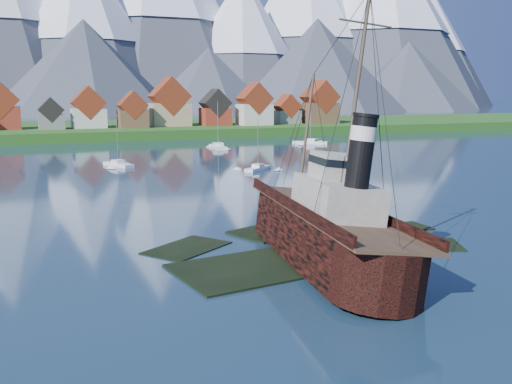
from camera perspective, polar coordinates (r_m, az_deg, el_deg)
name	(u,v)px	position (r m, az deg, el deg)	size (l,w,h in m)	color
ground	(299,255)	(52.85, 4.36, -6.26)	(1400.00, 1400.00, 0.00)	#182F44
shoal	(306,250)	(55.56, 5.00, -5.83)	(31.71, 21.24, 1.14)	black
shore_bank	(90,134)	(217.04, -16.23, 5.64)	(600.00, 80.00, 3.20)	#214814
seawall	(105,142)	(179.40, -14.91, 4.88)	(600.00, 2.50, 2.00)	#3F3D38
mountains	(42,2)	(532.32, -20.62, 17.36)	(965.00, 340.00, 205.00)	#2D333D
tugboat_wreck	(314,225)	(51.17, 5.87, -3.34)	(7.01, 30.21, 23.94)	black
sailboat_c	(118,165)	(118.50, -13.59, 2.63)	(5.17, 8.77, 11.06)	white
sailboat_d	(258,169)	(109.45, 0.20, 2.32)	(6.96, 6.17, 10.19)	white
sailboat_e	(218,147)	(152.78, -3.81, 4.48)	(4.04, 11.31, 12.84)	white
sailboat_f	(310,143)	(166.60, 5.46, 4.91)	(9.52, 8.18, 12.66)	white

